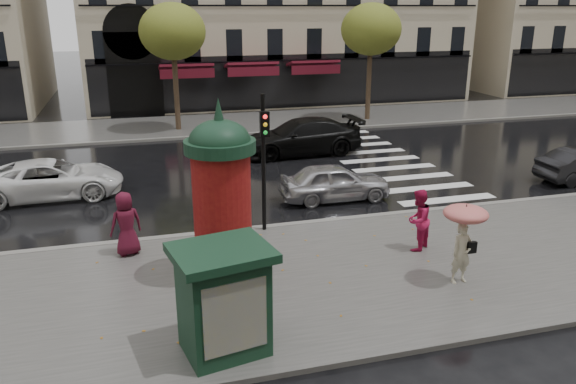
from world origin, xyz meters
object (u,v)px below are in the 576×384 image
object	(u,v)px
traffic_light	(264,150)
newsstand	(223,299)
morris_column	(222,196)
car_silver	(335,182)
man_burgundy	(126,224)
car_white	(51,179)
woman_umbrella	(464,231)
car_black	(301,137)
woman_red	(418,220)

from	to	relation	value
traffic_light	newsstand	bearing A→B (deg)	-110.67
morris_column	traffic_light	distance (m)	3.19
morris_column	car_silver	xyz separation A→B (m)	(4.71, 5.06, -1.58)
morris_column	newsstand	bearing A→B (deg)	-99.51
man_burgundy	car_white	xyz separation A→B (m)	(-2.52, 5.94, -0.31)
woman_umbrella	man_burgundy	size ratio (longest dim) A/B	1.15
woman_umbrella	car_black	world-z (taller)	woman_umbrella
newsstand	car_white	size ratio (longest dim) A/B	0.44
car_white	car_black	bearing A→B (deg)	-72.67
man_burgundy	car_black	bearing A→B (deg)	-148.08
traffic_light	car_black	bearing A→B (deg)	66.74
woman_red	car_black	world-z (taller)	woman_red
woman_red	man_burgundy	size ratio (longest dim) A/B	0.98
woman_umbrella	car_black	distance (m)	13.25
man_burgundy	newsstand	distance (m)	5.37
woman_umbrella	car_silver	bearing A→B (deg)	95.65
man_burgundy	car_silver	xyz separation A→B (m)	(6.96, 3.01, -0.34)
man_burgundy	car_white	distance (m)	6.46
traffic_light	car_black	distance (m)	9.71
morris_column	car_white	size ratio (longest dim) A/B	0.91
traffic_light	car_silver	size ratio (longest dim) A/B	1.06
car_silver	car_white	size ratio (longest dim) A/B	0.79
man_burgundy	car_black	distance (m)	12.15
woman_umbrella	man_burgundy	world-z (taller)	woman_umbrella
woman_red	man_burgundy	bearing A→B (deg)	-50.72
morris_column	newsstand	world-z (taller)	morris_column
woman_umbrella	woman_red	bearing A→B (deg)	92.24
woman_umbrella	morris_column	distance (m)	5.72
newsstand	car_black	bearing A→B (deg)	67.75
morris_column	car_black	world-z (taller)	morris_column
woman_umbrella	car_white	distance (m)	14.10
car_white	car_black	xyz separation A→B (m)	(10.19, 3.48, 0.13)
car_black	car_white	bearing A→B (deg)	-72.85
car_white	traffic_light	bearing A→B (deg)	-131.03
newsstand	car_black	size ratio (longest dim) A/B	0.38
woman_umbrella	car_black	bearing A→B (deg)	89.82
morris_column	car_black	xyz separation A→B (m)	(5.43, 11.48, -1.42)
car_white	newsstand	bearing A→B (deg)	-160.38
woman_red	traffic_light	bearing A→B (deg)	-71.12
woman_red	morris_column	distance (m)	5.46
newsstand	car_silver	size ratio (longest dim) A/B	0.56
car_white	man_burgundy	bearing A→B (deg)	-158.56
traffic_light	car_white	bearing A→B (deg)	140.50
woman_umbrella	newsstand	distance (m)	6.03
woman_red	newsstand	bearing A→B (deg)	-7.90
woman_red	car_white	world-z (taller)	woman_red
newsstand	car_silver	bearing A→B (deg)	57.16
car_black	morris_column	bearing A→B (deg)	-27.01
car_silver	car_white	bearing A→B (deg)	74.31
man_burgundy	morris_column	size ratio (longest dim) A/B	0.39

